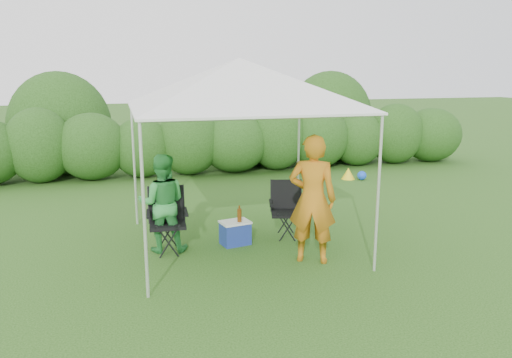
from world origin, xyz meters
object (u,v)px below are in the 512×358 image
object	(u,v)px
chair_right	(286,205)
cooler	(235,233)
woman	(162,203)
man	(312,199)
chair_left	(167,215)
canopy	(239,84)

from	to	relation	value
chair_right	cooler	distance (m)	0.98
cooler	woman	bearing A→B (deg)	167.07
chair_right	man	world-z (taller)	man
chair_right	chair_left	size ratio (longest dim) A/B	0.94
canopy	woman	distance (m)	2.08
canopy	woman	xyz separation A→B (m)	(-1.17, 0.05, -1.73)
man	woman	bearing A→B (deg)	0.60
chair_left	man	world-z (taller)	man
man	cooler	xyz separation A→B (m)	(-0.88, 0.96, -0.72)
chair_left	man	size ratio (longest dim) A/B	0.53
chair_left	cooler	distance (m)	1.09
chair_right	woman	bearing A→B (deg)	-159.83
man	cooler	bearing A→B (deg)	-20.33
canopy	chair_left	bearing A→B (deg)	176.92
chair_right	canopy	bearing A→B (deg)	-149.45
chair_right	cooler	xyz separation A→B (m)	(-0.91, -0.20, -0.32)
canopy	chair_right	distance (m)	2.13
canopy	man	xyz separation A→B (m)	(0.81, -0.93, -1.56)
canopy	man	world-z (taller)	canopy
canopy	cooler	bearing A→B (deg)	158.05
man	chair_left	bearing A→B (deg)	-0.25
woman	cooler	size ratio (longest dim) A/B	2.95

